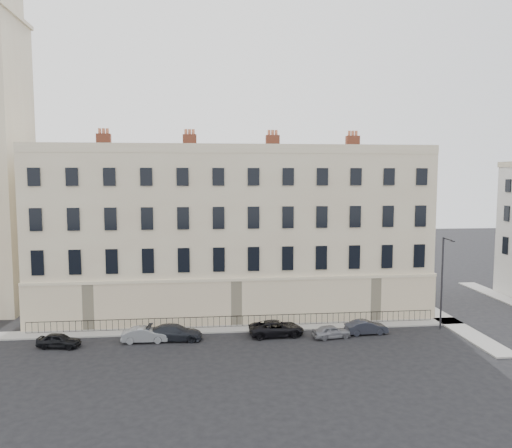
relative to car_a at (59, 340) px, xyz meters
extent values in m
plane|color=black|center=(19.88, -1.88, -0.56)|extent=(160.00, 160.00, 0.00)
cube|color=#C8B495|center=(13.88, 10.12, 6.94)|extent=(36.00, 12.00, 15.00)
cube|color=beige|center=(13.88, 4.04, 1.44)|extent=(36.10, 0.18, 4.00)
cube|color=beige|center=(31.96, 10.12, 1.44)|extent=(0.18, 12.10, 4.00)
cube|color=#C8B495|center=(13.88, 4.27, 14.84)|extent=(36.00, 0.35, 0.80)
cube|color=#C8B495|center=(31.73, 10.12, 14.84)|extent=(0.35, 12.00, 0.80)
cube|color=brown|center=(1.88, 10.12, 15.44)|extent=(1.30, 0.70, 2.00)
cube|color=brown|center=(9.88, 10.12, 15.44)|extent=(1.30, 0.70, 2.00)
cube|color=brown|center=(17.88, 10.12, 15.44)|extent=(1.30, 0.70, 2.00)
cube|color=brown|center=(25.88, 10.12, 15.44)|extent=(1.30, 0.70, 2.00)
cube|color=gray|center=(9.88, 3.12, -0.50)|extent=(48.00, 2.00, 0.12)
cube|color=gray|center=(32.88, 6.12, -0.50)|extent=(2.00, 24.00, 0.12)
cube|color=black|center=(13.88, 3.52, 0.46)|extent=(35.00, 0.04, 0.04)
cube|color=black|center=(13.88, 3.52, -0.44)|extent=(35.00, 0.04, 0.04)
imported|color=black|center=(0.00, 0.00, 0.00)|extent=(3.44, 1.86, 1.11)
imported|color=gray|center=(6.40, 0.59, 0.04)|extent=(3.62, 1.28, 1.19)
imported|color=black|center=(8.73, 0.78, 0.07)|extent=(4.47, 2.10, 1.26)
imported|color=black|center=(16.96, 0.98, 0.07)|extent=(4.63, 2.36, 1.25)
imported|color=slate|center=(21.29, -0.04, -0.03)|extent=(3.28, 1.74, 1.06)
imported|color=#23252E|center=(24.42, 0.63, 0.02)|extent=(3.55, 1.44, 1.15)
cylinder|color=#28282C|center=(31.26, 1.41, 3.40)|extent=(0.16, 0.16, 7.92)
cylinder|color=#28282C|center=(31.31, 0.72, 7.26)|extent=(0.19, 1.49, 0.10)
cube|color=#28282C|center=(31.35, 0.03, 7.21)|extent=(0.21, 0.51, 0.12)
camera|label=1|loc=(10.96, -38.42, 12.57)|focal=35.00mm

